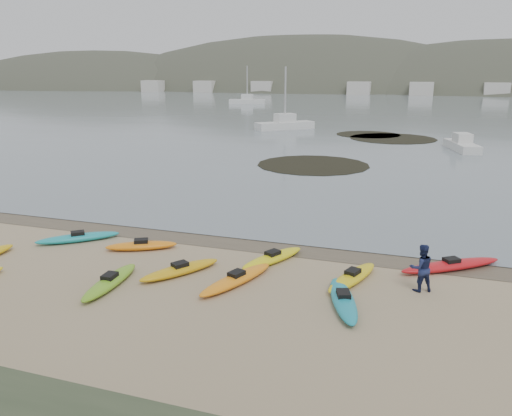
% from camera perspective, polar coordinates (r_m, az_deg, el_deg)
% --- Properties ---
extents(ground, '(600.00, 600.00, 0.00)m').
position_cam_1_polar(ground, '(21.87, 0.00, -3.79)').
color(ground, tan).
rests_on(ground, ground).
extents(wet_sand, '(60.00, 60.00, 0.00)m').
position_cam_1_polar(wet_sand, '(21.60, -0.25, -4.03)').
color(wet_sand, brown).
rests_on(wet_sand, ground).
extents(water, '(1200.00, 1200.00, 0.00)m').
position_cam_1_polar(water, '(319.76, 17.65, 13.38)').
color(water, slate).
rests_on(water, ground).
extents(kayaks, '(22.83, 10.47, 0.34)m').
position_cam_1_polar(kayaks, '(18.54, -3.54, -6.87)').
color(kayaks, yellow).
rests_on(kayaks, ground).
extents(person_east, '(0.99, 0.90, 1.65)m').
position_cam_1_polar(person_east, '(17.69, 18.36, -6.50)').
color(person_east, navy).
rests_on(person_east, ground).
extents(kelp_mats, '(14.08, 29.25, 0.04)m').
position_cam_1_polar(kelp_mats, '(51.72, 12.19, 7.07)').
color(kelp_mats, black).
rests_on(kelp_mats, water).
extents(moored_boats, '(82.62, 84.17, 1.20)m').
position_cam_1_polar(moored_boats, '(92.82, 18.95, 10.45)').
color(moored_boats, silver).
rests_on(moored_boats, ground).
extents(far_hills, '(550.00, 135.00, 80.00)m').
position_cam_1_polar(far_hills, '(217.33, 27.17, 7.58)').
color(far_hills, '#384235').
rests_on(far_hills, ground).
extents(far_town, '(199.00, 5.00, 4.00)m').
position_cam_1_polar(far_town, '(164.69, 18.62, 12.78)').
color(far_town, beige).
rests_on(far_town, ground).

